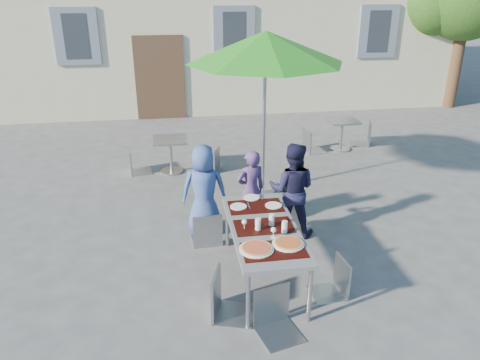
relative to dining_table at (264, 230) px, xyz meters
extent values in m
plane|color=#49494B|center=(0.76, 0.31, -0.70)|extent=(90.00, 90.00, 0.00)
cube|color=#453021|center=(-1.24, 7.78, 0.40)|extent=(1.30, 0.06, 2.20)
cube|color=slate|center=(-3.24, 7.78, 1.50)|extent=(1.10, 0.06, 1.40)
cube|color=#262B33|center=(-3.24, 7.76, 1.50)|extent=(0.60, 0.04, 1.10)
cube|color=slate|center=(0.76, 7.78, 1.50)|extent=(1.10, 0.06, 1.40)
cube|color=#262B33|center=(0.76, 7.76, 1.50)|extent=(0.60, 0.04, 1.10)
cube|color=slate|center=(4.76, 7.78, 1.50)|extent=(1.10, 0.06, 1.40)
cube|color=#262B33|center=(4.76, 7.76, 1.50)|extent=(0.60, 0.04, 1.10)
cylinder|color=#49321F|center=(7.26, 7.81, 0.70)|extent=(0.36, 0.36, 2.80)
cube|color=#4A4A4F|center=(0.00, 0.00, 0.03)|extent=(0.80, 1.85, 0.05)
cylinder|color=#91979C|center=(-0.34, -0.86, -0.35)|extent=(0.05, 0.05, 0.70)
cylinder|color=#91979C|center=(0.34, -0.86, -0.35)|extent=(0.05, 0.05, 0.70)
cylinder|color=#91979C|center=(-0.34, 0.86, -0.35)|extent=(0.05, 0.05, 0.70)
cylinder|color=#91979C|center=(0.34, 0.86, -0.35)|extent=(0.05, 0.05, 0.70)
cube|color=black|center=(0.00, -0.55, 0.06)|extent=(0.70, 0.42, 0.01)
cube|color=black|center=(0.00, 0.00, 0.06)|extent=(0.70, 0.42, 0.01)
cube|color=black|center=(0.00, 0.55, 0.06)|extent=(0.70, 0.42, 0.01)
cylinder|color=white|center=(-0.19, -0.51, 0.07)|extent=(0.39, 0.39, 0.01)
cylinder|color=tan|center=(-0.19, -0.51, 0.08)|extent=(0.35, 0.35, 0.01)
cylinder|color=#A72A10|center=(-0.19, -0.51, 0.09)|extent=(0.30, 0.30, 0.01)
cylinder|color=white|center=(0.19, -0.46, 0.07)|extent=(0.36, 0.36, 0.01)
cylinder|color=tan|center=(0.19, -0.46, 0.08)|extent=(0.32, 0.32, 0.01)
cylinder|color=#9C1F0A|center=(0.19, -0.46, 0.09)|extent=(0.28, 0.28, 0.01)
cylinder|color=silver|center=(-0.09, -0.07, 0.13)|extent=(0.07, 0.07, 0.15)
cylinder|color=silver|center=(0.10, 0.01, 0.13)|extent=(0.07, 0.07, 0.15)
cylinder|color=silver|center=(0.21, -0.18, 0.13)|extent=(0.07, 0.07, 0.15)
cylinder|color=silver|center=(-0.24, -0.03, 0.06)|extent=(0.06, 0.06, 0.00)
cylinder|color=silver|center=(-0.24, -0.03, 0.09)|extent=(0.01, 0.01, 0.08)
sphere|color=silver|center=(-0.24, -0.03, 0.15)|extent=(0.06, 0.06, 0.06)
cylinder|color=silver|center=(0.06, -0.27, 0.06)|extent=(0.06, 0.06, 0.00)
cylinder|color=silver|center=(0.06, -0.27, 0.09)|extent=(0.01, 0.01, 0.08)
sphere|color=silver|center=(0.06, -0.27, 0.15)|extent=(0.06, 0.06, 0.06)
cylinder|color=white|center=(-0.23, 0.56, 0.06)|extent=(0.22, 0.22, 0.01)
cube|color=#AEAFB6|center=(-0.09, 0.56, 0.06)|extent=(0.02, 0.18, 0.00)
cylinder|color=white|center=(0.24, 0.53, 0.06)|extent=(0.22, 0.22, 0.01)
cube|color=#AEAFB6|center=(0.38, 0.53, 0.06)|extent=(0.02, 0.18, 0.00)
cylinder|color=white|center=(-0.01, 0.81, 0.06)|extent=(0.22, 0.22, 0.01)
cube|color=#AEAFB6|center=(0.13, 0.81, 0.06)|extent=(0.02, 0.18, 0.00)
imported|color=#344E91|center=(-0.61, 1.33, -0.02)|extent=(0.70, 0.50, 1.36)
imported|color=#503369|center=(0.08, 1.36, -0.08)|extent=(0.51, 0.40, 1.24)
imported|color=#171632|center=(0.64, 1.09, 0.01)|extent=(0.78, 0.61, 1.41)
cube|color=#93989E|center=(-0.62, 1.06, -0.25)|extent=(0.44, 0.44, 0.03)
cube|color=#93989E|center=(-0.61, 0.86, 0.00)|extent=(0.42, 0.05, 0.49)
cylinder|color=#93989E|center=(-0.46, 1.25, -0.48)|extent=(0.02, 0.02, 0.43)
cylinder|color=#93989E|center=(-0.81, 1.23, -0.48)|extent=(0.02, 0.02, 0.43)
cylinder|color=#93989E|center=(-0.44, 0.89, -0.48)|extent=(0.02, 0.02, 0.43)
cylinder|color=#93989E|center=(-0.79, 0.87, -0.48)|extent=(0.02, 0.02, 0.43)
cube|color=gray|center=(0.09, 0.94, -0.27)|extent=(0.41, 0.41, 0.03)
cube|color=gray|center=(0.09, 0.75, -0.03)|extent=(0.40, 0.04, 0.48)
cylinder|color=gray|center=(0.25, 1.12, -0.49)|extent=(0.02, 0.02, 0.42)
cylinder|color=gray|center=(-0.09, 1.11, -0.49)|extent=(0.02, 0.02, 0.42)
cylinder|color=gray|center=(0.26, 0.77, -0.49)|extent=(0.02, 0.02, 0.42)
cylinder|color=gray|center=(-0.08, 0.77, -0.49)|extent=(0.02, 0.02, 0.42)
cube|color=gray|center=(0.64, 1.17, -0.26)|extent=(0.48, 0.48, 0.03)
cube|color=gray|center=(0.60, 0.98, -0.02)|extent=(0.40, 0.11, 0.48)
cylinder|color=gray|center=(0.84, 1.30, -0.48)|extent=(0.02, 0.02, 0.42)
cylinder|color=gray|center=(0.50, 1.37, -0.48)|extent=(0.02, 0.02, 0.42)
cylinder|color=gray|center=(0.77, 0.96, -0.48)|extent=(0.02, 0.02, 0.42)
cylinder|color=gray|center=(0.43, 1.03, -0.48)|extent=(0.02, 0.02, 0.42)
cube|color=gray|center=(-0.45, -0.64, -0.22)|extent=(0.56, 0.56, 0.03)
cube|color=gray|center=(-0.65, -0.58, 0.04)|extent=(0.16, 0.43, 0.53)
cylinder|color=gray|center=(-0.33, -0.88, -0.46)|extent=(0.02, 0.02, 0.46)
cylinder|color=gray|center=(-0.21, -0.52, -0.46)|extent=(0.02, 0.02, 0.46)
cylinder|color=gray|center=(-0.69, -0.77, -0.46)|extent=(0.02, 0.02, 0.46)
cylinder|color=gray|center=(-0.58, -0.40, -0.46)|extent=(0.02, 0.02, 0.46)
cube|color=#90969B|center=(0.70, -0.43, -0.28)|extent=(0.42, 0.42, 0.03)
cube|color=#90969B|center=(0.89, -0.42, -0.06)|extent=(0.06, 0.39, 0.46)
cylinder|color=#90969B|center=(0.52, -0.28, -0.50)|extent=(0.02, 0.02, 0.40)
cylinder|color=#90969B|center=(0.56, -0.61, -0.50)|extent=(0.02, 0.02, 0.40)
cylinder|color=#90969B|center=(0.85, -0.25, -0.50)|extent=(0.02, 0.02, 0.40)
cylinder|color=#90969B|center=(0.88, -0.58, -0.50)|extent=(0.02, 0.02, 0.40)
cube|color=gray|center=(-0.03, -1.04, -0.24)|extent=(0.52, 0.52, 0.03)
cube|color=gray|center=(-0.08, -0.85, 0.01)|extent=(0.42, 0.13, 0.50)
cylinder|color=gray|center=(-0.16, -1.26, -0.47)|extent=(0.02, 0.02, 0.44)
cylinder|color=gray|center=(0.19, -1.17, -0.47)|extent=(0.02, 0.02, 0.44)
cylinder|color=gray|center=(-0.25, -0.91, -0.47)|extent=(0.02, 0.02, 0.44)
cylinder|color=gray|center=(0.10, -0.82, -0.47)|extent=(0.02, 0.02, 0.44)
cylinder|color=#AEAFB6|center=(0.53, 2.66, -0.64)|extent=(0.50, 0.50, 0.11)
cylinder|color=#91979C|center=(0.53, 2.66, 0.59)|extent=(0.06, 0.06, 2.57)
cone|color=#217F1C|center=(0.53, 2.66, 1.82)|extent=(2.60, 2.60, 0.50)
cylinder|color=#AEAFB6|center=(-1.07, 3.81, -0.68)|extent=(0.44, 0.44, 0.04)
cylinder|color=#91979C|center=(-1.07, 3.81, -0.38)|extent=(0.06, 0.06, 0.64)
cube|color=#91979C|center=(-1.07, 3.81, -0.03)|extent=(0.64, 0.64, 0.04)
cube|color=gray|center=(-1.67, 3.89, -0.27)|extent=(0.45, 0.45, 0.03)
cube|color=gray|center=(-1.85, 3.87, -0.03)|extent=(0.08, 0.40, 0.47)
cylinder|color=gray|center=(-1.47, 3.74, -0.49)|extent=(0.02, 0.02, 0.42)
cylinder|color=gray|center=(-1.52, 4.08, -0.49)|extent=(0.02, 0.02, 0.42)
cylinder|color=gray|center=(-1.81, 3.70, -0.49)|extent=(0.02, 0.02, 0.42)
cylinder|color=gray|center=(-1.86, 4.04, -0.49)|extent=(0.02, 0.02, 0.42)
cube|color=gray|center=(-0.35, 3.81, -0.28)|extent=(0.51, 0.51, 0.03)
cube|color=gray|center=(-0.18, 3.75, -0.04)|extent=(0.17, 0.37, 0.47)
cylinder|color=gray|center=(-0.45, 4.03, -0.49)|extent=(0.02, 0.02, 0.41)
cylinder|color=gray|center=(-0.57, 3.72, -0.49)|extent=(0.02, 0.02, 0.41)
cylinder|color=gray|center=(-0.13, 3.91, -0.49)|extent=(0.02, 0.02, 0.41)
cylinder|color=gray|center=(-0.26, 3.60, -0.49)|extent=(0.02, 0.02, 0.41)
cylinder|color=#AEAFB6|center=(2.69, 4.56, -0.68)|extent=(0.44, 0.44, 0.04)
cylinder|color=#91979C|center=(2.69, 4.56, -0.38)|extent=(0.06, 0.06, 0.64)
cube|color=#91979C|center=(2.69, 4.56, -0.03)|extent=(0.64, 0.64, 0.04)
cube|color=gray|center=(2.09, 4.53, -0.24)|extent=(0.48, 0.48, 0.03)
cube|color=gray|center=(1.89, 4.50, 0.01)|extent=(0.09, 0.42, 0.51)
cylinder|color=gray|center=(2.29, 4.38, -0.47)|extent=(0.02, 0.02, 0.45)
cylinder|color=gray|center=(2.24, 4.74, -0.47)|extent=(0.02, 0.02, 0.45)
cylinder|color=gray|center=(1.93, 4.32, -0.47)|extent=(0.02, 0.02, 0.45)
cylinder|color=gray|center=(1.88, 4.69, -0.47)|extent=(0.02, 0.02, 0.45)
cube|color=gray|center=(3.27, 4.88, -0.24)|extent=(0.55, 0.55, 0.03)
cube|color=gray|center=(3.46, 4.81, 0.01)|extent=(0.18, 0.41, 0.51)
cylinder|color=gray|center=(3.16, 5.11, -0.47)|extent=(0.02, 0.02, 0.45)
cylinder|color=gray|center=(3.03, 4.77, -0.47)|extent=(0.02, 0.02, 0.45)
cylinder|color=gray|center=(3.50, 4.98, -0.47)|extent=(0.02, 0.02, 0.45)
cylinder|color=gray|center=(3.37, 4.64, -0.47)|extent=(0.02, 0.02, 0.45)
camera|label=1|loc=(-1.05, -4.87, 2.80)|focal=35.00mm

